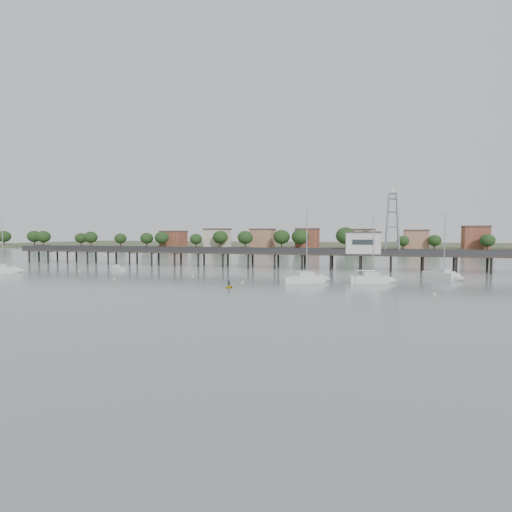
{
  "coord_description": "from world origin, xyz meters",
  "views": [
    {
      "loc": [
        29.73,
        -45.52,
        8.91
      ],
      "look_at": [
        3.43,
        42.0,
        4.0
      ],
      "focal_mm": 30.0,
      "sensor_mm": 36.0,
      "label": 1
    }
  ],
  "objects_px": {
    "sailboat_a": "(7,270)",
    "yellow_dinghy": "(229,288)",
    "pier": "(263,253)",
    "white_tender": "(118,269)",
    "lattice_tower": "(392,224)",
    "sailboat_c": "(312,279)",
    "sailboat_e": "(448,276)",
    "sailboat_d": "(377,279)"
  },
  "relations": [
    {
      "from": "sailboat_a",
      "to": "yellow_dinghy",
      "type": "distance_m",
      "value": 57.47
    },
    {
      "from": "sailboat_d",
      "to": "sailboat_a",
      "type": "height_order",
      "value": "sailboat_d"
    },
    {
      "from": "pier",
      "to": "lattice_tower",
      "type": "distance_m",
      "value": 32.34
    },
    {
      "from": "sailboat_c",
      "to": "sailboat_d",
      "type": "distance_m",
      "value": 11.64
    },
    {
      "from": "lattice_tower",
      "to": "sailboat_d",
      "type": "bearing_deg",
      "value": -96.27
    },
    {
      "from": "pier",
      "to": "white_tender",
      "type": "xyz_separation_m",
      "value": [
        -31.06,
        -17.81,
        -3.35
      ]
    },
    {
      "from": "sailboat_c",
      "to": "pier",
      "type": "bearing_deg",
      "value": 80.17
    },
    {
      "from": "sailboat_c",
      "to": "sailboat_a",
      "type": "distance_m",
      "value": 68.28
    },
    {
      "from": "yellow_dinghy",
      "to": "pier",
      "type": "bearing_deg",
      "value": 92.58
    },
    {
      "from": "sailboat_e",
      "to": "yellow_dinghy",
      "type": "distance_m",
      "value": 43.14
    },
    {
      "from": "sailboat_a",
      "to": "sailboat_d",
      "type": "bearing_deg",
      "value": -26.3
    },
    {
      "from": "sailboat_e",
      "to": "white_tender",
      "type": "bearing_deg",
      "value": -133.0
    },
    {
      "from": "sailboat_e",
      "to": "sailboat_a",
      "type": "relative_size",
      "value": 1.06
    },
    {
      "from": "pier",
      "to": "yellow_dinghy",
      "type": "height_order",
      "value": "pier"
    },
    {
      "from": "sailboat_c",
      "to": "yellow_dinghy",
      "type": "height_order",
      "value": "sailboat_c"
    },
    {
      "from": "sailboat_e",
      "to": "sailboat_d",
      "type": "distance_m",
      "value": 16.17
    },
    {
      "from": "white_tender",
      "to": "sailboat_a",
      "type": "bearing_deg",
      "value": -124.67
    },
    {
      "from": "sailboat_d",
      "to": "sailboat_a",
      "type": "distance_m",
      "value": 79.7
    },
    {
      "from": "sailboat_d",
      "to": "sailboat_a",
      "type": "relative_size",
      "value": 1.0
    },
    {
      "from": "sailboat_a",
      "to": "pier",
      "type": "bearing_deg",
      "value": 1.61
    },
    {
      "from": "sailboat_e",
      "to": "sailboat_c",
      "type": "distance_m",
      "value": 27.23
    },
    {
      "from": "lattice_tower",
      "to": "white_tender",
      "type": "distance_m",
      "value": 65.91
    },
    {
      "from": "sailboat_d",
      "to": "white_tender",
      "type": "relative_size",
      "value": 3.19
    },
    {
      "from": "sailboat_c",
      "to": "sailboat_d",
      "type": "bearing_deg",
      "value": -27.36
    },
    {
      "from": "white_tender",
      "to": "sailboat_d",
      "type": "bearing_deg",
      "value": 14.94
    },
    {
      "from": "sailboat_c",
      "to": "white_tender",
      "type": "relative_size",
      "value": 3.71
    },
    {
      "from": "pier",
      "to": "sailboat_d",
      "type": "height_order",
      "value": "sailboat_d"
    },
    {
      "from": "pier",
      "to": "sailboat_d",
      "type": "relative_size",
      "value": 11.68
    },
    {
      "from": "sailboat_e",
      "to": "white_tender",
      "type": "xyz_separation_m",
      "value": [
        -72.56,
        -1.18,
        -0.19
      ]
    },
    {
      "from": "lattice_tower",
      "to": "yellow_dinghy",
      "type": "bearing_deg",
      "value": -122.64
    },
    {
      "from": "lattice_tower",
      "to": "sailboat_e",
      "type": "distance_m",
      "value": 22.04
    },
    {
      "from": "pier",
      "to": "white_tender",
      "type": "relative_size",
      "value": 37.28
    },
    {
      "from": "lattice_tower",
      "to": "sailboat_a",
      "type": "xyz_separation_m",
      "value": [
        -82.5,
        -30.36,
        -10.46
      ]
    },
    {
      "from": "lattice_tower",
      "to": "sailboat_c",
      "type": "height_order",
      "value": "lattice_tower"
    },
    {
      "from": "sailboat_e",
      "to": "yellow_dinghy",
      "type": "xyz_separation_m",
      "value": [
        -35.93,
        -23.87,
        -0.64
      ]
    },
    {
      "from": "lattice_tower",
      "to": "yellow_dinghy",
      "type": "distance_m",
      "value": 49.35
    },
    {
      "from": "sailboat_d",
      "to": "pier",
      "type": "bearing_deg",
      "value": 120.71
    },
    {
      "from": "sailboat_d",
      "to": "yellow_dinghy",
      "type": "height_order",
      "value": "sailboat_d"
    },
    {
      "from": "pier",
      "to": "sailboat_c",
      "type": "bearing_deg",
      "value": -59.27
    },
    {
      "from": "white_tender",
      "to": "lattice_tower",
      "type": "bearing_deg",
      "value": 39.01
    },
    {
      "from": "sailboat_e",
      "to": "white_tender",
      "type": "distance_m",
      "value": 72.57
    },
    {
      "from": "sailboat_c",
      "to": "yellow_dinghy",
      "type": "bearing_deg",
      "value": -176.18
    }
  ]
}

